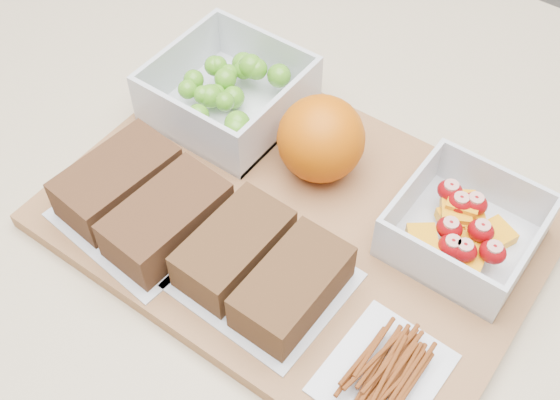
# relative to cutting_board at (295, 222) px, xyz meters

# --- Properties ---
(cutting_board) EXTENTS (0.42, 0.30, 0.02)m
(cutting_board) POSITION_rel_cutting_board_xyz_m (0.00, 0.00, 0.00)
(cutting_board) COLOR #9A693F
(cutting_board) RESTS_ON counter
(grape_container) EXTENTS (0.13, 0.13, 0.06)m
(grape_container) POSITION_rel_cutting_board_xyz_m (-0.13, 0.07, 0.03)
(grape_container) COLOR silver
(grape_container) RESTS_ON cutting_board
(fruit_container) EXTENTS (0.12, 0.12, 0.05)m
(fruit_container) POSITION_rel_cutting_board_xyz_m (0.13, 0.06, 0.03)
(fruit_container) COLOR silver
(fruit_container) RESTS_ON cutting_board
(orange) EXTENTS (0.08, 0.08, 0.08)m
(orange) POSITION_rel_cutting_board_xyz_m (-0.02, 0.06, 0.05)
(orange) COLOR #D25B04
(orange) RESTS_ON cutting_board
(sandwich_bag_left) EXTENTS (0.15, 0.14, 0.04)m
(sandwich_bag_left) POSITION_rel_cutting_board_xyz_m (-0.11, -0.08, 0.03)
(sandwich_bag_left) COLOR silver
(sandwich_bag_left) RESTS_ON cutting_board
(sandwich_bag_center) EXTENTS (0.14, 0.12, 0.04)m
(sandwich_bag_center) POSITION_rel_cutting_board_xyz_m (0.02, -0.07, 0.03)
(sandwich_bag_center) COLOR silver
(sandwich_bag_center) RESTS_ON cutting_board
(pretzel_bag) EXTENTS (0.08, 0.10, 0.02)m
(pretzel_bag) POSITION_rel_cutting_board_xyz_m (0.14, -0.08, 0.02)
(pretzel_bag) COLOR silver
(pretzel_bag) RESTS_ON cutting_board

